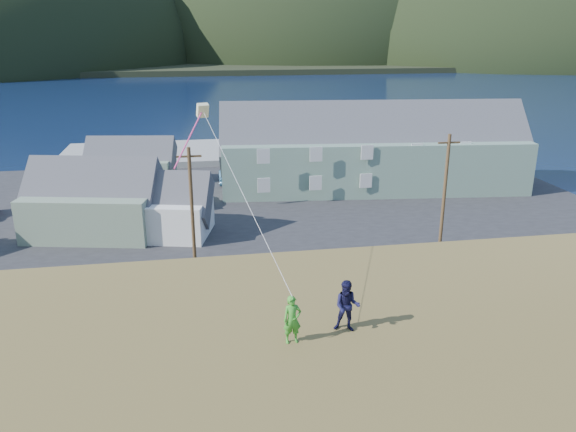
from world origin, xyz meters
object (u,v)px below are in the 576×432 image
object	(u,v)px
shed_palegreen_near	(93,201)
kite_flyer_green	(292,320)
shed_white	(161,207)
kite_flyer_navy	(347,306)
wharf	(164,154)
lodge	(372,149)
shed_palegreen_far	(131,163)

from	to	relation	value
shed_palegreen_near	kite_flyer_green	size ratio (longest dim) A/B	7.71
shed_palegreen_near	shed_white	world-z (taller)	shed_palegreen_near
kite_flyer_navy	wharf	bearing A→B (deg)	116.38
lodge	shed_white	bearing A→B (deg)	-147.18
lodge	shed_palegreen_near	size ratio (longest dim) A/B	2.75
shed_white	kite_flyer_green	bearing A→B (deg)	-65.85
shed_white	shed_palegreen_far	bearing A→B (deg)	116.94
wharf	shed_white	distance (m)	29.99
wharf	kite_flyer_navy	world-z (taller)	kite_flyer_navy
shed_white	lodge	bearing A→B (deg)	40.79
kite_flyer_navy	shed_palegreen_far	bearing A→B (deg)	122.03
shed_palegreen_near	kite_flyer_green	world-z (taller)	kite_flyer_green
shed_palegreen_far	shed_palegreen_near	bearing A→B (deg)	-86.77
wharf	shed_palegreen_far	xyz separation A→B (m)	(-2.84, -13.20, 1.98)
shed_white	shed_palegreen_far	world-z (taller)	shed_white
lodge	shed_palegreen_far	size ratio (longest dim) A/B	3.18
lodge	shed_palegreen_near	distance (m)	28.32
lodge	kite_flyer_navy	size ratio (longest dim) A/B	19.15
shed_white	kite_flyer_green	size ratio (longest dim) A/B	5.97
kite_flyer_navy	shed_palegreen_near	bearing A→B (deg)	130.89
shed_white	shed_palegreen_near	bearing A→B (deg)	-179.61
shed_palegreen_near	shed_palegreen_far	distance (m)	15.50
wharf	kite_flyer_navy	distance (m)	60.30
wharf	lodge	world-z (taller)	lodge
shed_palegreen_near	lodge	bearing A→B (deg)	32.08
lodge	kite_flyer_navy	xyz separation A→B (m)	(-13.90, -40.17, 3.78)
shed_white	shed_palegreen_far	distance (m)	17.16
wharf	kite_flyer_green	world-z (taller)	kite_flyer_green
wharf	kite_flyer_navy	xyz separation A→B (m)	(8.38, -59.23, 7.59)
shed_palegreen_near	shed_white	distance (m)	5.60
wharf	lodge	distance (m)	29.57
kite_flyer_green	kite_flyer_navy	bearing A→B (deg)	7.95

